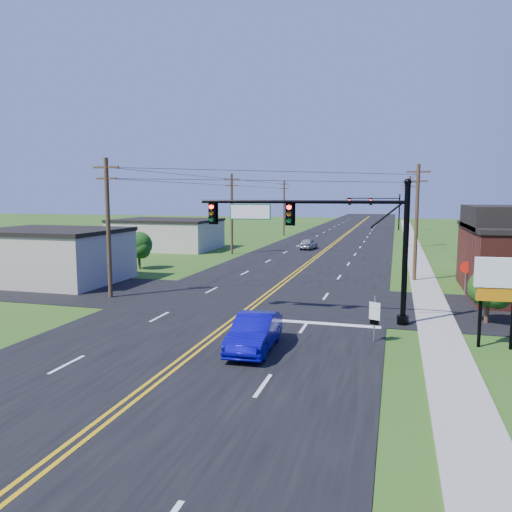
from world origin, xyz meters
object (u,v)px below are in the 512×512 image
(signal_mast_far, at_px, (376,206))
(blue_car, at_px, (254,333))
(signal_mast_main, at_px, (318,231))
(route_sign, at_px, (375,315))
(stop_sign, at_px, (466,271))

(signal_mast_far, bearing_deg, blue_car, -91.35)
(signal_mast_main, bearing_deg, route_sign, -47.98)
(route_sign, distance_m, stop_sign, 13.60)
(signal_mast_far, xyz_separation_m, route_sign, (3.06, -75.51, -3.30))
(signal_mast_main, relative_size, stop_sign, 4.91)
(blue_car, height_order, route_sign, route_sign)
(route_sign, bearing_deg, signal_mast_main, 156.60)
(stop_sign, bearing_deg, blue_car, -107.88)
(signal_mast_far, xyz_separation_m, stop_sign, (8.42, -63.02, -2.89))
(signal_mast_far, height_order, route_sign, signal_mast_far)
(blue_car, bearing_deg, signal_mast_far, 86.34)
(signal_mast_far, xyz_separation_m, blue_car, (-1.84, -78.16, -3.78))
(signal_mast_main, relative_size, route_sign, 5.28)
(route_sign, bearing_deg, blue_car, -127.04)
(route_sign, bearing_deg, stop_sign, 91.34)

